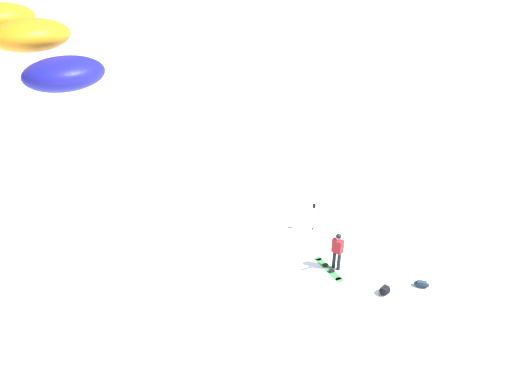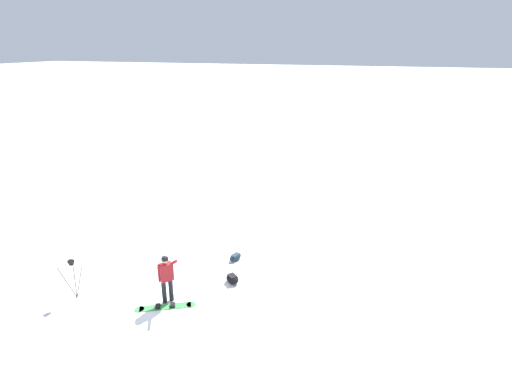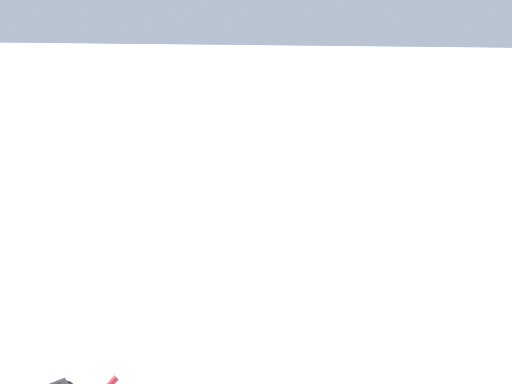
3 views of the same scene
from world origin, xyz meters
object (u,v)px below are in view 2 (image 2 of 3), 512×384
snowboarder (166,274)px  snowboard (165,307)px  gear_bag_large (235,257)px  camera_tripod (72,271)px  gear_bag_small (232,279)px

snowboarder → snowboard: (0.29, 0.07, -0.94)m
snowboard → gear_bag_large: size_ratio=2.65×
snowboard → gear_bag_large: (-3.37, 0.91, 0.10)m
gear_bag_large → camera_tripod: 5.49m
snowboarder → camera_tripod: bearing=-74.9°
gear_bag_small → camera_tripod: bearing=-60.8°
camera_tripod → snowboarder: bearing=105.1°
snowboard → snowboarder: bearing=-167.3°
camera_tripod → snowboard: bearing=99.3°
snowboard → gear_bag_large: 3.50m
snowboard → camera_tripod: camera_tripod is taller
gear_bag_small → snowboard: bearing=-36.0°
gear_bag_large → gear_bag_small: 1.53m
snowboarder → gear_bag_small: bearing=138.2°
snowboard → gear_bag_small: gear_bag_small is taller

